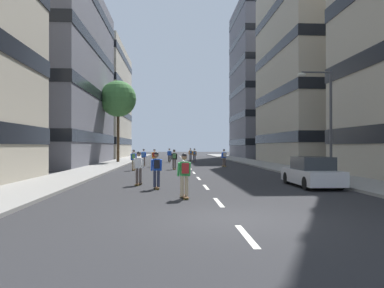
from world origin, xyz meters
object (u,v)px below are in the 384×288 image
(skater_9, at_px, (139,166))
(skater_2, at_px, (157,168))
(skater_0, at_px, (134,159))
(skater_7, at_px, (224,156))
(streetlamp_right, at_px, (325,112))
(skater_6, at_px, (154,157))
(parked_car_near, at_px, (312,173))
(skater_8, at_px, (191,153))
(skater_1, at_px, (144,156))
(street_tree_near, at_px, (118,99))
(skater_4, at_px, (184,173))
(skater_3, at_px, (194,154))
(skater_10, at_px, (169,155))
(skater_5, at_px, (174,158))

(skater_9, bearing_deg, skater_2, -60.34)
(skater_0, height_order, skater_7, same)
(skater_2, bearing_deg, skater_7, 72.53)
(streetlamp_right, xyz_separation_m, skater_7, (-4.01, 14.97, -3.12))
(skater_7, bearing_deg, skater_6, 179.85)
(parked_car_near, bearing_deg, skater_2, -175.89)
(skater_8, bearing_deg, skater_1, -111.99)
(street_tree_near, relative_size, skater_8, 5.60)
(skater_4, bearing_deg, skater_3, 85.76)
(streetlamp_right, relative_size, skater_2, 3.65)
(skater_8, bearing_deg, skater_7, -80.80)
(street_tree_near, xyz_separation_m, skater_4, (7.09, -31.08, -6.83))
(skater_4, relative_size, skater_10, 1.00)
(skater_4, distance_m, skater_9, 5.53)
(skater_4, bearing_deg, skater_0, 102.47)
(parked_car_near, height_order, streetlamp_right, streetlamp_right)
(skater_6, bearing_deg, skater_1, 122.52)
(skater_3, bearing_deg, streetlamp_right, -75.70)
(skater_2, height_order, skater_9, same)
(skater_7, height_order, skater_10, same)
(parked_car_near, distance_m, skater_3, 28.93)
(street_tree_near, height_order, skater_9, street_tree_near)
(skater_10, bearing_deg, skater_2, -90.84)
(skater_10, bearing_deg, skater_4, -88.61)
(parked_car_near, height_order, skater_9, skater_9)
(skater_3, bearing_deg, skater_4, -94.24)
(parked_car_near, xyz_separation_m, skater_6, (-8.80, 18.55, 0.32))
(skater_3, relative_size, skater_10, 1.00)
(parked_car_near, distance_m, skater_0, 16.50)
(street_tree_near, bearing_deg, skater_10, 13.58)
(skater_0, xyz_separation_m, skater_5, (3.43, 1.24, 0.00))
(streetlamp_right, bearing_deg, skater_1, 125.93)
(skater_3, bearing_deg, skater_9, -99.61)
(skater_2, bearing_deg, skater_3, 82.91)
(streetlamp_right, distance_m, skater_7, 15.81)
(skater_3, distance_m, skater_7, 10.38)
(skater_7, height_order, skater_9, same)
(parked_car_near, height_order, skater_2, skater_2)
(skater_5, bearing_deg, skater_7, 40.91)
(skater_5, xyz_separation_m, skater_6, (-1.95, 4.40, 0.00))
(parked_car_near, bearing_deg, skater_6, 115.39)
(skater_3, distance_m, skater_9, 27.80)
(skater_6, height_order, skater_9, same)
(street_tree_near, relative_size, streetlamp_right, 1.53)
(skater_4, bearing_deg, skater_9, 113.83)
(parked_car_near, relative_size, skater_2, 2.47)
(streetlamp_right, distance_m, skater_9, 11.71)
(parked_car_near, xyz_separation_m, skater_2, (-7.80, -0.56, 0.32))
(streetlamp_right, bearing_deg, street_tree_near, 123.86)
(skater_2, bearing_deg, parked_car_near, 4.11)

